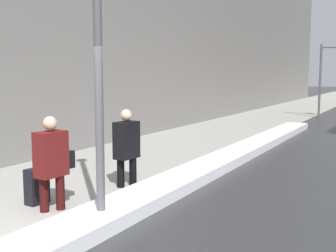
{
  "coord_description": "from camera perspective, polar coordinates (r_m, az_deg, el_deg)",
  "views": [
    {
      "loc": [
        3.88,
        -3.69,
        2.11
      ],
      "look_at": [
        -0.4,
        4.0,
        1.05
      ],
      "focal_mm": 45.0,
      "sensor_mm": 36.0,
      "label": 1
    }
  ],
  "objects": [
    {
      "name": "ground_plane",
      "position": [
        5.75,
        -16.69,
        -14.95
      ],
      "size": [
        160.0,
        160.0,
        0.0
      ],
      "primitive_type": "plane",
      "color": "#2D2D30"
    },
    {
      "name": "sidewalk_slab",
      "position": [
        19.7,
        11.58,
        0.6
      ],
      "size": [
        4.0,
        80.0,
        0.01
      ],
      "color": "#9E9B93",
      "rests_on": "ground"
    },
    {
      "name": "snow_bank_curb",
      "position": [
        10.72,
        8.77,
        -3.98
      ],
      "size": [
        0.81,
        14.85,
        0.21
      ],
      "color": "white",
      "rests_on": "ground"
    },
    {
      "name": "traffic_light_near",
      "position": [
        22.27,
        21.77,
        7.69
      ],
      "size": [
        1.31,
        0.38,
        3.62
      ],
      "rotation": [
        0.0,
        0.0,
        0.1
      ],
      "color": "#515156",
      "rests_on": "ground"
    },
    {
      "name": "pedestrian_trailing",
      "position": [
        6.75,
        -15.46,
        -4.35
      ],
      "size": [
        0.32,
        0.71,
        1.49
      ],
      "rotation": [
        0.0,
        0.0,
        -1.66
      ],
      "color": "#340C0C",
      "rests_on": "ground"
    },
    {
      "name": "pedestrian_in_glasses",
      "position": [
        7.95,
        -5.64,
        -2.48
      ],
      "size": [
        0.32,
        0.5,
        1.48
      ],
      "rotation": [
        0.0,
        0.0,
        -1.66
      ],
      "color": "black",
      "rests_on": "ground"
    },
    {
      "name": "rolling_suitcase",
      "position": [
        7.29,
        -17.34,
        -7.81
      ],
      "size": [
        0.25,
        0.38,
        0.95
      ],
      "rotation": [
        0.0,
        0.0,
        -1.66
      ],
      "color": "black",
      "rests_on": "ground"
    }
  ]
}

